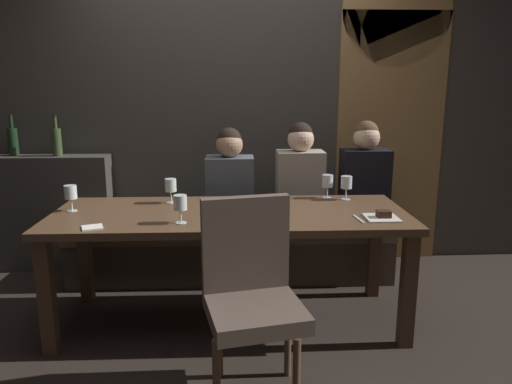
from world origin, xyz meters
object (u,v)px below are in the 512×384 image
at_px(wine_bottle_pale_label, 57,141).
at_px(wine_glass_far_right, 180,204).
at_px(dining_table, 230,225).
at_px(diner_far_end, 365,175).
at_px(wine_glass_end_left, 71,193).
at_px(diner_bearded, 300,176).
at_px(fork_on_table, 359,219).
at_px(diner_redhead, 230,180).
at_px(wine_bottle_dark_red, 13,141).
at_px(chair_near_side, 251,286).
at_px(wine_glass_far_left, 346,184).
at_px(wine_glass_center_front, 327,182).
at_px(banquette_bench, 232,251).
at_px(dessert_plate, 382,216).
at_px(wine_glass_end_right, 171,186).

bearing_deg(wine_bottle_pale_label, wine_glass_far_right, -48.20).
relative_size(dining_table, diner_far_end, 2.76).
height_order(dining_table, wine_glass_end_left, wine_glass_end_left).
bearing_deg(diner_bearded, fork_on_table, -76.22).
distance_m(diner_far_end, fork_on_table, 0.97).
distance_m(diner_redhead, diner_bearded, 0.54).
bearing_deg(dining_table, wine_bottle_dark_red, 149.20).
height_order(chair_near_side, fork_on_table, chair_near_side).
relative_size(chair_near_side, fork_on_table, 5.76).
relative_size(diner_far_end, wine_bottle_pale_label, 2.45).
distance_m(dining_table, wine_glass_far_left, 0.87).
relative_size(wine_glass_center_front, wine_glass_far_left, 1.00).
bearing_deg(wine_bottle_dark_red, wine_glass_far_left, -16.59).
bearing_deg(wine_glass_center_front, wine_glass_end_left, -170.28).
bearing_deg(wine_glass_center_front, wine_bottle_pale_label, 162.02).
xyz_separation_m(diner_bearded, wine_glass_far_left, (0.26, -0.43, 0.03)).
relative_size(dining_table, banquette_bench, 0.88).
bearing_deg(wine_glass_end_left, wine_glass_center_front, 9.72).
xyz_separation_m(diner_far_end, wine_glass_center_front, (-0.36, -0.38, 0.03)).
bearing_deg(diner_redhead, wine_glass_far_left, -26.80).
distance_m(diner_redhead, fork_on_table, 1.19).
distance_m(wine_bottle_pale_label, dessert_plate, 2.62).
xyz_separation_m(wine_glass_far_left, dessert_plate, (0.11, -0.49, -0.10)).
distance_m(diner_redhead, wine_glass_end_right, 0.60).
relative_size(dining_table, dessert_plate, 11.58).
height_order(chair_near_side, wine_glass_far_left, chair_near_side).
height_order(banquette_bench, wine_glass_center_front, wine_glass_center_front).
bearing_deg(diner_bearded, wine_bottle_pale_label, 171.21).
bearing_deg(diner_redhead, diner_bearded, 2.29).
distance_m(dining_table, wine_glass_center_front, 0.78).
bearing_deg(diner_far_end, dining_table, -145.29).
distance_m(chair_near_side, diner_redhead, 1.44).
bearing_deg(diner_far_end, dessert_plate, -98.27).
relative_size(wine_bottle_dark_red, wine_glass_center_front, 1.99).
xyz_separation_m(diner_far_end, fork_on_table, (-0.28, -0.93, -0.08)).
height_order(diner_bearded, wine_glass_far_right, diner_bearded).
distance_m(diner_bearded, fork_on_table, 0.96).
distance_m(dining_table, dessert_plate, 0.93).
xyz_separation_m(wine_glass_center_front, wine_glass_end_right, (-1.07, -0.10, 0.00)).
relative_size(diner_far_end, dessert_plate, 4.20).
bearing_deg(wine_glass_end_left, wine_glass_far_left, 7.42).
height_order(wine_bottle_pale_label, wine_glass_end_left, wine_bottle_pale_label).
distance_m(wine_glass_end_left, wine_glass_far_left, 1.80).
height_order(wine_bottle_dark_red, wine_glass_far_right, wine_bottle_dark_red).
bearing_deg(wine_glass_end_right, chair_near_side, -62.41).
relative_size(diner_redhead, wine_bottle_dark_red, 2.30).
height_order(diner_far_end, wine_glass_center_front, diner_far_end).
height_order(chair_near_side, wine_glass_far_right, chair_near_side).
relative_size(wine_glass_end_left, fork_on_table, 0.96).
relative_size(banquette_bench, wine_glass_far_right, 15.24).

